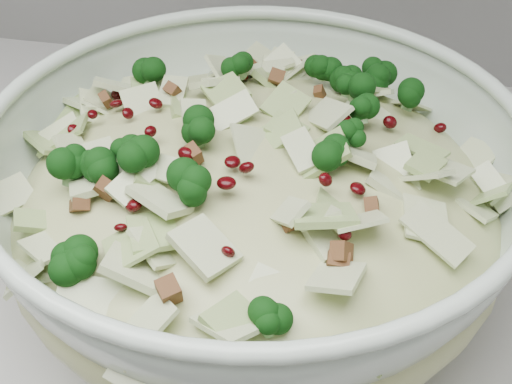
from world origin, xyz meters
TOP-DOWN VIEW (x-y plane):
  - mixing_bowl at (-0.69, 1.60)m, footprint 0.48×0.48m
  - salad at (-0.69, 1.60)m, footprint 0.49×0.49m

SIDE VIEW (x-z plane):
  - mixing_bowl at x=-0.69m, z-range 0.90..1.06m
  - salad at x=-0.69m, z-range 0.93..1.09m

